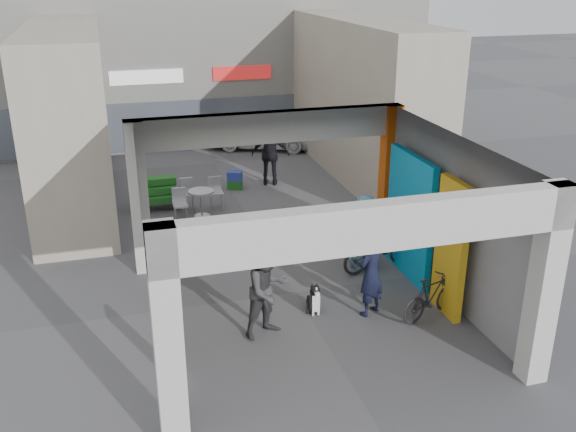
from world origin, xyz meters
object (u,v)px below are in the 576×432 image
object	(u,v)px
man_back_turned	(268,290)
bicycle_rear	(431,297)
man_with_dog	(371,273)
man_elderly	(364,232)
border_collie	(314,301)
bicycle_front	(379,248)
white_van	(261,130)
produce_stand	(158,197)
cafe_set	(196,202)
man_crates	(270,154)

from	to	relation	value
man_back_turned	bicycle_rear	distance (m)	3.30
man_back_turned	man_with_dog	bearing A→B (deg)	-17.51
man_elderly	man_with_dog	bearing A→B (deg)	-116.70
border_collie	bicycle_rear	xyz separation A→B (m)	(2.17, -0.81, 0.18)
man_back_turned	bicycle_front	distance (m)	3.75
man_back_turned	white_van	distance (m)	13.27
man_elderly	bicycle_front	xyz separation A→B (m)	(0.30, -0.19, -0.37)
bicycle_front	bicycle_rear	xyz separation A→B (m)	(0.12, -2.31, -0.06)
white_van	man_elderly	bearing A→B (deg)	-159.24
bicycle_rear	produce_stand	bearing A→B (deg)	11.50
cafe_set	bicycle_front	bearing A→B (deg)	-53.21
border_collie	man_with_dog	xyz separation A→B (m)	(1.07, -0.34, 0.63)
cafe_set	border_collie	size ratio (longest dim) A/B	2.23
man_crates	bicycle_front	xyz separation A→B (m)	(0.86, -6.57, -0.50)
produce_stand	man_crates	world-z (taller)	man_crates
bicycle_rear	man_with_dog	bearing A→B (deg)	47.33
man_with_dog	white_van	bearing A→B (deg)	-123.91
border_collie	white_van	distance (m)	12.56
bicycle_rear	bicycle_front	bearing A→B (deg)	-16.66
border_collie	man_elderly	bearing A→B (deg)	64.36
man_back_turned	bicycle_rear	world-z (taller)	man_back_turned
man_back_turned	white_van	world-z (taller)	man_back_turned
cafe_set	man_with_dog	size ratio (longest dim) A/B	0.83
border_collie	produce_stand	bearing A→B (deg)	130.17
bicycle_rear	white_van	distance (m)	13.22
cafe_set	man_crates	size ratio (longest dim) A/B	0.74
man_with_dog	bicycle_rear	distance (m)	1.28
bicycle_front	produce_stand	bearing A→B (deg)	26.92
cafe_set	produce_stand	world-z (taller)	cafe_set
man_with_dog	man_elderly	distance (m)	2.14
man_with_dog	bicycle_rear	size ratio (longest dim) A/B	1.20
man_with_dog	man_elderly	size ratio (longest dim) A/B	1.02
man_back_turned	man_elderly	xyz separation A→B (m)	(2.84, 2.20, -0.06)
man_with_dog	white_van	distance (m)	12.78
man_elderly	white_van	bearing A→B (deg)	80.96
man_elderly	bicycle_rear	size ratio (longest dim) A/B	1.17
white_van	cafe_set	bearing A→B (deg)	172.95
cafe_set	bicycle_front	xyz separation A→B (m)	(3.52, -4.71, 0.19)
man_back_turned	bicycle_front	xyz separation A→B (m)	(3.14, 2.01, -0.43)
man_crates	man_back_turned	bearing A→B (deg)	93.58
man_back_turned	bicycle_rear	xyz separation A→B (m)	(3.25, -0.30, -0.49)
border_collie	bicycle_rear	size ratio (longest dim) A/B	0.45
border_collie	bicycle_front	distance (m)	2.55
border_collie	man_with_dog	distance (m)	1.29
cafe_set	man_with_dog	distance (m)	7.04
man_elderly	bicycle_rear	bearing A→B (deg)	-88.65
bicycle_rear	white_van	world-z (taller)	white_van
cafe_set	man_back_turned	xyz separation A→B (m)	(0.38, -6.72, 0.62)
man_with_dog	produce_stand	bearing A→B (deg)	-93.95
man_with_dog	border_collie	bearing A→B (deg)	-47.81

